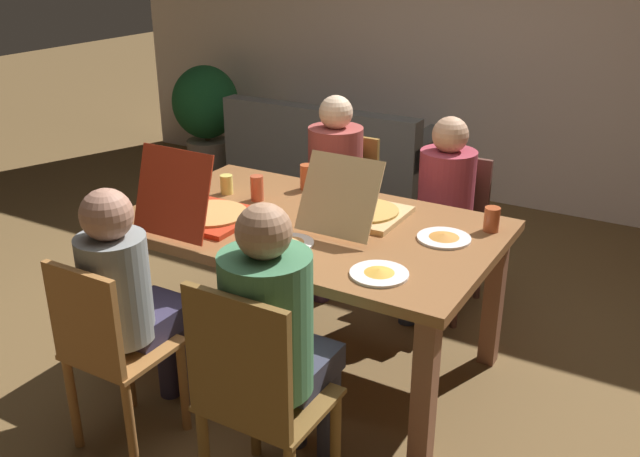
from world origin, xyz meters
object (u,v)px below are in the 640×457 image
(couch, at_px, (335,163))
(pizza_box_0, at_px, (205,212))
(person_3, at_px, (275,331))
(plate_0, at_px, (291,242))
(drinking_glass_0, at_px, (492,219))
(chair_3, at_px, (255,397))
(person_0, at_px, (130,294))
(drinking_glass_2, at_px, (257,188))
(person_2, at_px, (442,202))
(chair_1, at_px, (341,203))
(chair_0, at_px, (108,350))
(plate_1, at_px, (379,273))
(plate_2, at_px, (444,237))
(drinking_glass_1, at_px, (227,184))
(pizza_box_1, at_px, (361,210))
(chair_2, at_px, (449,225))
(dining_table, at_px, (310,241))
(drinking_glass_3, at_px, (307,177))
(potted_plant, at_px, (206,110))
(person_1, at_px, (331,177))

(couch, bearing_deg, pizza_box_0, -75.18)
(person_3, bearing_deg, plate_0, 117.33)
(drinking_glass_0, bearing_deg, pizza_box_0, -154.16)
(chair_3, bearing_deg, person_0, 168.94)
(chair_3, bearing_deg, drinking_glass_2, 124.13)
(person_3, bearing_deg, person_2, 90.00)
(chair_1, height_order, pizza_box_0, pizza_box_0)
(chair_0, relative_size, plate_1, 3.68)
(drinking_glass_2, bearing_deg, person_3, -52.21)
(plate_2, distance_m, drinking_glass_0, 0.26)
(person_2, distance_m, person_3, 1.68)
(drinking_glass_1, height_order, drinking_glass_2, drinking_glass_2)
(pizza_box_1, distance_m, couch, 2.51)
(person_3, xyz_separation_m, drinking_glass_2, (-0.75, 0.97, 0.12))
(chair_0, height_order, chair_2, chair_0)
(drinking_glass_1, bearing_deg, person_3, -45.62)
(dining_table, bearing_deg, pizza_box_0, -149.69)
(person_0, relative_size, person_3, 0.94)
(pizza_box_0, height_order, drinking_glass_3, pizza_box_0)
(drinking_glass_0, xyz_separation_m, drinking_glass_3, (-1.04, 0.07, 0.01))
(potted_plant, bearing_deg, person_0, -55.89)
(plate_2, bearing_deg, pizza_box_1, 177.16)
(drinking_glass_2, relative_size, drinking_glass_3, 0.96)
(plate_1, bearing_deg, drinking_glass_1, 157.27)
(chair_2, distance_m, person_3, 1.84)
(person_2, height_order, drinking_glass_0, person_2)
(chair_0, relative_size, drinking_glass_3, 6.49)
(plate_2, distance_m, couch, 2.77)
(person_2, height_order, potted_plant, person_2)
(plate_0, height_order, plate_1, same)
(drinking_glass_0, relative_size, potted_plant, 0.12)
(dining_table, distance_m, person_1, 0.93)
(drinking_glass_0, height_order, drinking_glass_2, drinking_glass_2)
(person_2, xyz_separation_m, drinking_glass_0, (0.43, -0.50, 0.16))
(chair_3, height_order, drinking_glass_1, chair_3)
(plate_2, relative_size, drinking_glass_2, 1.85)
(drinking_glass_2, distance_m, potted_plant, 3.04)
(dining_table, xyz_separation_m, chair_1, (-0.36, 0.99, -0.20))
(chair_1, distance_m, chair_3, 2.11)
(dining_table, height_order, person_0, person_0)
(chair_2, xyz_separation_m, drinking_glass_2, (-0.75, -0.85, 0.36))
(person_1, distance_m, plate_0, 1.20)
(pizza_box_0, bearing_deg, plate_0, -1.10)
(person_0, height_order, person_3, person_3)
(plate_0, xyz_separation_m, drinking_glass_0, (0.73, 0.60, 0.05))
(chair_3, bearing_deg, pizza_box_0, 137.33)
(chair_2, xyz_separation_m, couch, (-1.45, 1.26, -0.19))
(pizza_box_0, relative_size, plate_1, 2.16)
(person_0, bearing_deg, dining_table, 66.68)
(chair_0, height_order, chair_3, chair_3)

